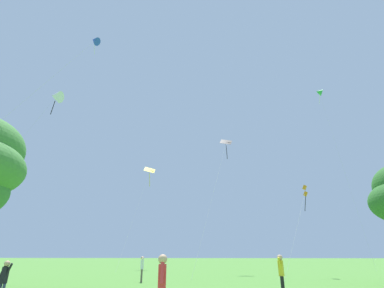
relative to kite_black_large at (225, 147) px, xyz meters
name	(u,v)px	position (x,y,z in m)	size (l,w,h in m)	color
kite_black_large	(225,147)	(0.00, 0.00, 0.00)	(4.18, 10.79, 15.94)	black
kite_white_distant	(56,96)	(-22.63, -2.33, 7.41)	(3.54, 10.60, 22.90)	white
kite_green_small	(319,92)	(17.08, 11.77, 14.09)	(1.44, 9.43, 29.37)	green
kite_orange_box	(305,192)	(7.49, -5.16, -6.92)	(4.13, 5.70, 8.27)	orange
kite_blue_delta	(94,41)	(-11.85, -14.00, 5.74)	(2.91, 12.26, 20.86)	blue
kite_yellow_diamond	(149,174)	(-12.08, 8.99, -0.74)	(1.63, 10.22, 15.16)	yellow
person_far_back	(4,279)	(-8.95, -23.07, -13.57)	(0.51, 0.21, 1.58)	#2D3351
person_near_tree	(142,266)	(-6.52, -12.44, -13.49)	(0.29, 0.54, 1.70)	#665B4C
person_with_spool	(162,284)	(-2.29, -26.02, -13.44)	(0.24, 0.58, 1.80)	#665B4C
person_foreground_watcher	(281,271)	(1.92, -19.52, -13.43)	(0.31, 0.56, 1.80)	black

